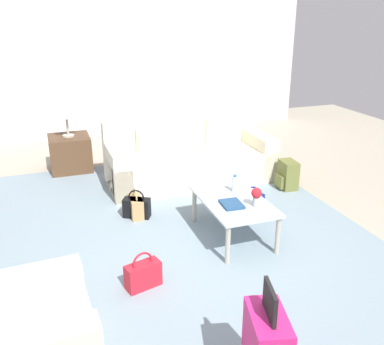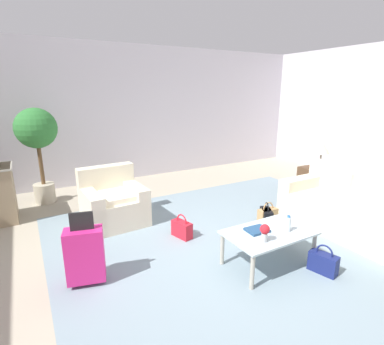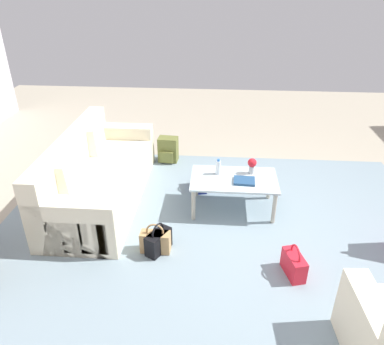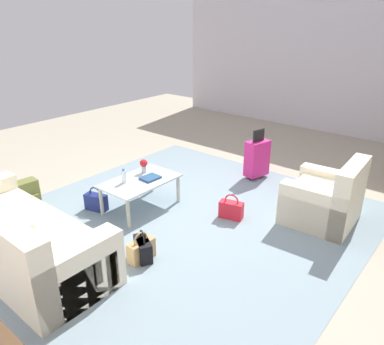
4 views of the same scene
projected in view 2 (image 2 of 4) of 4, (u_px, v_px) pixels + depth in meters
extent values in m
plane|color=#A89E89|center=(217.00, 254.00, 3.93)|extent=(12.00, 12.00, 0.00)
cube|color=silver|center=(120.00, 114.00, 6.92)|extent=(10.24, 0.12, 3.10)
cube|color=gray|center=(243.00, 237.00, 4.38)|extent=(5.20, 4.40, 0.01)
cube|color=beige|center=(360.00, 222.00, 4.36)|extent=(0.96, 2.36, 0.45)
cube|color=beige|center=(377.00, 203.00, 4.48)|extent=(0.22, 2.36, 0.89)
cube|color=beige|center=(302.00, 195.00, 5.23)|extent=(0.96, 0.24, 0.64)
cube|color=white|center=(340.00, 184.00, 4.80)|extent=(0.15, 0.40, 0.41)
cube|color=beige|center=(115.00, 210.00, 4.78)|extent=(0.95, 0.91, 0.44)
cube|color=beige|center=(107.00, 192.00, 4.99)|extent=(0.91, 0.25, 0.89)
cube|color=beige|center=(135.00, 202.00, 4.95)|extent=(0.25, 0.87, 0.60)
cube|color=beige|center=(92.00, 210.00, 4.58)|extent=(0.25, 0.87, 0.60)
cube|color=white|center=(114.00, 196.00, 4.67)|extent=(0.70, 0.64, 0.08)
cube|color=silver|center=(269.00, 233.00, 3.58)|extent=(1.06, 0.65, 0.02)
cylinder|color=#ADA899|center=(222.00, 249.00, 3.65)|extent=(0.05, 0.05, 0.42)
cylinder|color=#ADA899|center=(280.00, 231.00, 4.10)|extent=(0.05, 0.05, 0.42)
cylinder|color=#ADA899|center=(252.00, 272.00, 3.18)|extent=(0.05, 0.05, 0.42)
cylinder|color=#ADA899|center=(314.00, 249.00, 3.64)|extent=(0.05, 0.05, 0.42)
cylinder|color=silver|center=(288.00, 224.00, 3.57)|extent=(0.06, 0.06, 0.18)
cylinder|color=#2D6BBC|center=(289.00, 216.00, 3.54)|extent=(0.04, 0.04, 0.02)
cube|color=navy|center=(257.00, 230.00, 3.59)|extent=(0.27, 0.22, 0.03)
cylinder|color=#B2B7BC|center=(264.00, 237.00, 3.34)|extent=(0.07, 0.07, 0.10)
sphere|color=red|center=(265.00, 229.00, 3.31)|extent=(0.11, 0.11, 0.11)
cube|color=#513823|center=(318.00, 180.00, 6.22)|extent=(0.61, 0.61, 0.54)
cylinder|color=#ADA899|center=(320.00, 167.00, 6.14)|extent=(0.18, 0.18, 0.02)
cylinder|color=#ADA899|center=(320.00, 160.00, 6.10)|extent=(0.04, 0.04, 0.29)
cone|color=beige|center=(322.00, 148.00, 6.03)|extent=(0.32, 0.32, 0.24)
cube|color=#D12375|center=(85.00, 255.00, 3.24)|extent=(0.44, 0.31, 0.60)
cube|color=black|center=(81.00, 221.00, 3.14)|extent=(0.24, 0.08, 0.20)
cylinder|color=black|center=(74.00, 283.00, 3.29)|extent=(0.03, 0.05, 0.05)
cylinder|color=black|center=(101.00, 279.00, 3.36)|extent=(0.03, 0.05, 0.05)
cube|color=black|center=(266.00, 216.00, 4.80)|extent=(0.28, 0.35, 0.24)
torus|color=black|center=(267.00, 208.00, 4.77)|extent=(0.11, 0.18, 0.20)
cube|color=navy|center=(323.00, 263.00, 3.50)|extent=(0.22, 0.34, 0.24)
torus|color=navy|center=(324.00, 253.00, 3.46)|extent=(0.07, 0.19, 0.20)
cube|color=tan|center=(268.00, 216.00, 4.82)|extent=(0.32, 0.15, 0.24)
torus|color=tan|center=(268.00, 208.00, 4.79)|extent=(0.20, 0.03, 0.20)
cube|color=red|center=(182.00, 229.00, 4.35)|extent=(0.22, 0.35, 0.24)
torus|color=red|center=(182.00, 221.00, 4.32)|extent=(0.07, 0.19, 0.20)
cylinder|color=#BCB299|center=(45.00, 193.00, 5.71)|extent=(0.37, 0.37, 0.37)
cylinder|color=brown|center=(41.00, 165.00, 5.56)|extent=(0.07, 0.07, 0.75)
sphere|color=#2D7533|center=(36.00, 128.00, 5.38)|extent=(0.73, 0.73, 0.73)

